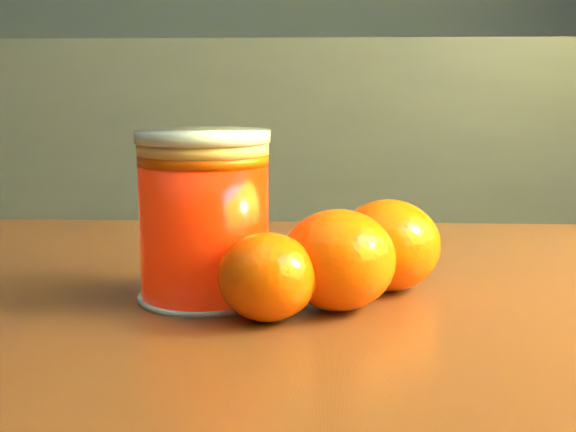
{
  "coord_description": "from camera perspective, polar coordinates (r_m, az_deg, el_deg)",
  "views": [
    {
      "loc": [
        0.96,
        -0.3,
        0.83
      ],
      "look_at": [
        0.92,
        0.21,
        0.74
      ],
      "focal_mm": 50.0,
      "sensor_mm": 36.0,
      "label": 1
    }
  ],
  "objects": [
    {
      "name": "juice_glass",
      "position": [
        0.52,
        -5.98,
        -0.08
      ],
      "size": [
        0.09,
        0.09,
        0.11
      ],
      "rotation": [
        0.0,
        0.0,
        -0.34
      ],
      "color": "#FF2405",
      "rests_on": "table"
    },
    {
      "name": "orange_extra",
      "position": [
        0.48,
        -1.48,
        -4.35
      ],
      "size": [
        0.06,
        0.06,
        0.05
      ],
      "primitive_type": "ellipsoid",
      "rotation": [
        0.0,
        0.0,
        -0.07
      ],
      "color": "#FF5605",
      "rests_on": "table"
    },
    {
      "name": "orange_back",
      "position": [
        0.55,
        7.14,
        -2.06
      ],
      "size": [
        0.09,
        0.09,
        0.06
      ],
      "primitive_type": "ellipsoid",
      "rotation": [
        0.0,
        0.0,
        -0.33
      ],
      "color": "#FF5605",
      "rests_on": "table"
    },
    {
      "name": "orange_front",
      "position": [
        0.5,
        3.6,
        -3.13
      ],
      "size": [
        0.09,
        0.09,
        0.06
      ],
      "primitive_type": "ellipsoid",
      "rotation": [
        0.0,
        0.0,
        0.27
      ],
      "color": "#FF5605",
      "rests_on": "table"
    }
  ]
}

